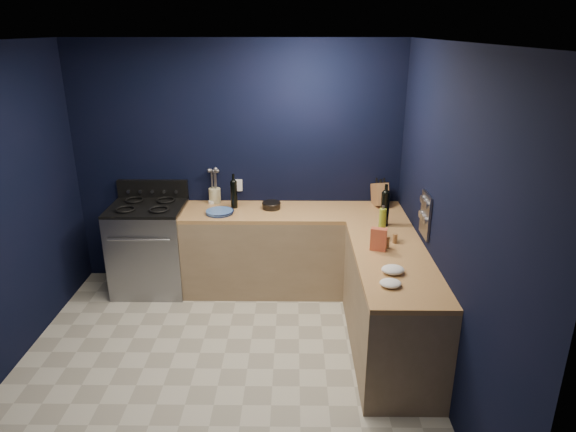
{
  "coord_description": "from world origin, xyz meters",
  "views": [
    {
      "loc": [
        0.6,
        -3.55,
        2.69
      ],
      "look_at": [
        0.55,
        1.0,
        1.0
      ],
      "focal_mm": 31.73,
      "sensor_mm": 36.0,
      "label": 1
    }
  ],
  "objects_px": {
    "gas_range": "(151,249)",
    "crouton_bag": "(378,239)",
    "plate_stack": "(219,212)",
    "utensil_crock": "(215,195)",
    "knife_block": "(380,194)"
  },
  "relations": [
    {
      "from": "plate_stack",
      "to": "crouton_bag",
      "type": "xyz_separation_m",
      "value": [
        1.48,
        -0.89,
        0.08
      ]
    },
    {
      "from": "gas_range",
      "to": "utensil_crock",
      "type": "bearing_deg",
      "value": 21.74
    },
    {
      "from": "gas_range",
      "to": "crouton_bag",
      "type": "bearing_deg",
      "value": -23.48
    },
    {
      "from": "plate_stack",
      "to": "knife_block",
      "type": "bearing_deg",
      "value": 9.83
    },
    {
      "from": "plate_stack",
      "to": "knife_block",
      "type": "relative_size",
      "value": 1.16
    },
    {
      "from": "knife_block",
      "to": "crouton_bag",
      "type": "relative_size",
      "value": 1.2
    },
    {
      "from": "gas_range",
      "to": "knife_block",
      "type": "relative_size",
      "value": 3.86
    },
    {
      "from": "plate_stack",
      "to": "crouton_bag",
      "type": "relative_size",
      "value": 1.39
    },
    {
      "from": "utensil_crock",
      "to": "knife_block",
      "type": "distance_m",
      "value": 1.78
    },
    {
      "from": "gas_range",
      "to": "knife_block",
      "type": "xyz_separation_m",
      "value": [
        2.45,
        0.2,
        0.56
      ]
    },
    {
      "from": "gas_range",
      "to": "crouton_bag",
      "type": "height_order",
      "value": "crouton_bag"
    },
    {
      "from": "plate_stack",
      "to": "utensil_crock",
      "type": "bearing_deg",
      "value": 105.06
    },
    {
      "from": "plate_stack",
      "to": "utensil_crock",
      "type": "height_order",
      "value": "utensil_crock"
    },
    {
      "from": "plate_stack",
      "to": "utensil_crock",
      "type": "distance_m",
      "value": 0.38
    },
    {
      "from": "plate_stack",
      "to": "knife_block",
      "type": "height_order",
      "value": "knife_block"
    }
  ]
}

